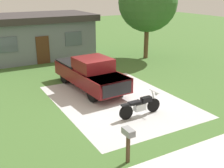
% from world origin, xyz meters
% --- Properties ---
extents(ground_plane, '(80.00, 80.00, 0.00)m').
position_xyz_m(ground_plane, '(0.00, 0.00, 0.00)').
color(ground_plane, '#446B30').
extents(driveway_pad, '(5.98, 7.99, 0.01)m').
position_xyz_m(driveway_pad, '(0.00, 0.00, 0.00)').
color(driveway_pad, silver).
rests_on(driveway_pad, ground).
extents(sidewalk_strip, '(36.00, 1.80, 0.01)m').
position_xyz_m(sidewalk_strip, '(0.00, -6.00, 0.00)').
color(sidewalk_strip, silver).
rests_on(sidewalk_strip, ground).
extents(motorcycle, '(2.21, 0.70, 1.09)m').
position_xyz_m(motorcycle, '(0.01, -2.03, 0.47)').
color(motorcycle, black).
rests_on(motorcycle, ground).
extents(pickup_truck, '(2.35, 5.74, 1.90)m').
position_xyz_m(pickup_truck, '(-0.47, 2.43, 0.95)').
color(pickup_truck, black).
rests_on(pickup_truck, ground).
extents(mailbox, '(0.26, 0.48, 1.26)m').
position_xyz_m(mailbox, '(-2.45, -4.83, 0.98)').
color(mailbox, '#4C3823').
rests_on(mailbox, ground).
extents(shade_tree, '(4.62, 4.62, 6.78)m').
position_xyz_m(shade_tree, '(6.71, 6.87, 4.46)').
color(shade_tree, brown).
rests_on(shade_tree, ground).
extents(neighbor_house, '(9.60, 5.60, 3.50)m').
position_xyz_m(neighbor_house, '(-1.22, 11.73, 1.79)').
color(neighbor_house, slate).
rests_on(neighbor_house, ground).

